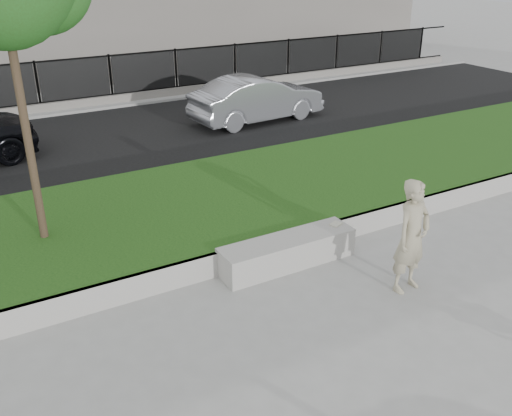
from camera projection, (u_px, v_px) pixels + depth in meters
ground at (259, 307)px, 8.00m from camera, size 90.00×90.00×0.00m
grass_bank at (175, 215)px, 10.28m from camera, size 34.00×4.00×0.40m
grass_kerb at (225, 262)px, 8.74m from camera, size 34.00×0.08×0.40m
street at (94, 142)px, 14.70m from camera, size 34.00×7.00×0.04m
far_pavement at (55, 103)px, 18.23m from camera, size 34.00×3.00×0.12m
iron_fence at (60, 95)px, 17.24m from camera, size 32.00×0.30×1.50m
stone_bench at (287, 251)px, 8.98m from camera, size 2.26×0.56×0.46m
man at (412, 237)px, 8.09m from camera, size 0.67×0.49×1.71m
book at (336, 224)px, 9.33m from camera, size 0.24×0.21×0.02m
car_silver at (257, 99)px, 16.22m from camera, size 4.00×1.68×1.28m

